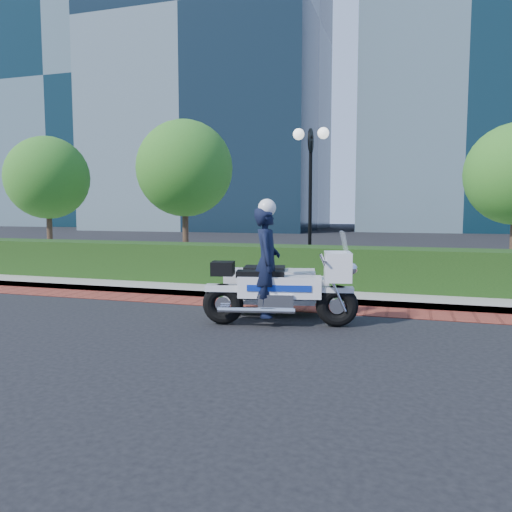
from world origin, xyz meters
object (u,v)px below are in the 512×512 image
(police_motorcycle, at_px, (274,280))
(tree_b, at_px, (185,169))
(lamppost, at_px, (310,178))
(tree_a, at_px, (48,178))

(police_motorcycle, bearing_deg, tree_b, 115.19)
(lamppost, relative_size, tree_a, 0.92)
(tree_b, xyz_separation_m, police_motorcycle, (4.82, -6.38, -2.65))
(tree_b, relative_size, police_motorcycle, 1.75)
(tree_a, distance_m, police_motorcycle, 12.38)
(tree_a, xyz_separation_m, tree_b, (5.50, 0.00, 0.21))
(lamppost, bearing_deg, tree_b, 163.89)
(tree_a, bearing_deg, lamppost, -7.41)
(lamppost, xyz_separation_m, police_motorcycle, (0.32, -5.08, -2.18))
(tree_a, bearing_deg, tree_b, 0.00)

